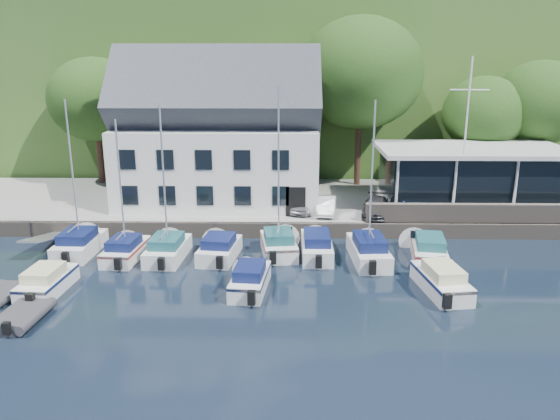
# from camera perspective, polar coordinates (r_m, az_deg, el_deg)

# --- Properties ---
(ground) EXTENTS (180.00, 180.00, 0.00)m
(ground) POSITION_cam_1_polar(r_m,az_deg,el_deg) (25.11, 5.41, -11.00)
(ground) COLOR black
(ground) RESTS_ON ground
(quay) EXTENTS (60.00, 13.00, 1.00)m
(quay) POSITION_cam_1_polar(r_m,az_deg,el_deg) (41.32, 3.64, 0.63)
(quay) COLOR gray
(quay) RESTS_ON ground
(quay_face) EXTENTS (60.00, 0.30, 1.00)m
(quay_face) POSITION_cam_1_polar(r_m,az_deg,el_deg) (35.10, 4.11, -2.15)
(quay_face) COLOR #5D544A
(quay_face) RESTS_ON ground
(hillside) EXTENTS (160.00, 75.00, 16.00)m
(hillside) POSITION_cam_1_polar(r_m,az_deg,el_deg) (84.43, 2.36, 13.55)
(hillside) COLOR #28511E
(hillside) RESTS_ON ground
(field_patch) EXTENTS (50.00, 30.00, 0.30)m
(field_patch) POSITION_cam_1_polar(r_m,az_deg,el_deg) (93.00, 7.51, 18.66)
(field_patch) COLOR #626934
(field_patch) RESTS_ON hillside
(harbor_building) EXTENTS (14.40, 8.20, 8.70)m
(harbor_building) POSITION_cam_1_polar(r_m,az_deg,el_deg) (39.62, -6.42, 7.08)
(harbor_building) COLOR silver
(harbor_building) RESTS_ON quay
(club_pavilion) EXTENTS (13.20, 7.20, 4.10)m
(club_pavilion) POSITION_cam_1_polar(r_m,az_deg,el_deg) (41.30, 19.26, 3.40)
(club_pavilion) COLOR black
(club_pavilion) RESTS_ON quay
(seawall) EXTENTS (18.00, 0.50, 1.20)m
(seawall) POSITION_cam_1_polar(r_m,az_deg,el_deg) (37.77, 22.60, -0.31)
(seawall) COLOR #5D544A
(seawall) RESTS_ON quay
(gangway) EXTENTS (1.20, 6.00, 1.40)m
(gangway) POSITION_cam_1_polar(r_m,az_deg,el_deg) (36.35, -22.73, -3.57)
(gangway) COLOR silver
(gangway) RESTS_ON ground
(car_silver) EXTENTS (2.22, 3.54, 1.12)m
(car_silver) POSITION_cam_1_polar(r_m,az_deg,el_deg) (37.24, 2.55, 0.64)
(car_silver) COLOR #A0A1A5
(car_silver) RESTS_ON quay
(car_white) EXTENTS (1.59, 3.54, 1.13)m
(car_white) POSITION_cam_1_polar(r_m,az_deg,el_deg) (36.96, 4.86, 0.48)
(car_white) COLOR silver
(car_white) RESTS_ON quay
(car_dgrey) EXTENTS (2.43, 4.19, 1.14)m
(car_dgrey) POSITION_cam_1_polar(r_m,az_deg,el_deg) (37.06, 9.95, 0.35)
(car_dgrey) COLOR #2B2B2F
(car_dgrey) RESTS_ON quay
(car_blue) EXTENTS (2.16, 3.85, 1.24)m
(car_blue) POSITION_cam_1_polar(r_m,az_deg,el_deg) (37.95, 13.39, 0.60)
(car_blue) COLOR #315497
(car_blue) RESTS_ON quay
(flagpole) EXTENTS (2.47, 0.20, 10.29)m
(flagpole) POSITION_cam_1_polar(r_m,az_deg,el_deg) (37.56, 18.78, 7.09)
(flagpole) COLOR silver
(flagpole) RESTS_ON quay
(tree_0) EXTENTS (7.52, 7.52, 10.28)m
(tree_0) POSITION_cam_1_polar(r_m,az_deg,el_deg) (47.70, -18.58, 8.79)
(tree_0) COLOR #193510
(tree_0) RESTS_ON quay
(tree_1) EXTENTS (6.98, 6.98, 9.54)m
(tree_1) POSITION_cam_1_polar(r_m,az_deg,el_deg) (45.09, -12.03, 8.43)
(tree_1) COLOR #193510
(tree_1) RESTS_ON quay
(tree_2) EXTENTS (7.98, 7.98, 10.91)m
(tree_2) POSITION_cam_1_polar(r_m,az_deg,el_deg) (44.52, -0.06, 9.56)
(tree_2) COLOR #193510
(tree_2) RESTS_ON quay
(tree_3) EXTENTS (9.82, 9.82, 13.41)m
(tree_3) POSITION_cam_1_polar(r_m,az_deg,el_deg) (44.92, 8.34, 11.06)
(tree_3) COLOR #193510
(tree_3) RESTS_ON quay
(tree_4) EXTENTS (6.47, 6.47, 8.85)m
(tree_4) POSITION_cam_1_polar(r_m,az_deg,el_deg) (46.69, 20.36, 7.60)
(tree_4) COLOR #193510
(tree_4) RESTS_ON quay
(tree_5) EXTENTS (7.34, 7.34, 10.04)m
(tree_5) POSITION_cam_1_polar(r_m,az_deg,el_deg) (48.41, 25.27, 8.06)
(tree_5) COLOR #193510
(tree_5) RESTS_ON quay
(boat_r1_0) EXTENTS (2.34, 6.13, 8.87)m
(boat_r1_0) POSITION_cam_1_polar(r_m,az_deg,el_deg) (33.43, -20.80, 2.93)
(boat_r1_0) COLOR silver
(boat_r1_0) RESTS_ON ground
(boat_r1_1) EXTENTS (2.38, 5.64, 8.21)m
(boat_r1_1) POSITION_cam_1_polar(r_m,az_deg,el_deg) (31.68, -16.30, 2.05)
(boat_r1_1) COLOR silver
(boat_r1_1) RESTS_ON ground
(boat_r1_2) EXTENTS (2.43, 6.00, 8.66)m
(boat_r1_2) POSITION_cam_1_polar(r_m,az_deg,el_deg) (31.13, -12.02, 2.52)
(boat_r1_2) COLOR silver
(boat_r1_2) RESTS_ON ground
(boat_r1_3) EXTENTS (2.75, 5.64, 1.41)m
(boat_r1_3) POSITION_cam_1_polar(r_m,az_deg,el_deg) (31.71, -6.34, -3.81)
(boat_r1_3) COLOR silver
(boat_r1_3) RESTS_ON ground
(boat_r1_4) EXTENTS (2.76, 5.75, 9.10)m
(boat_r1_4) POSITION_cam_1_polar(r_m,az_deg,el_deg) (31.08, -0.15, 3.28)
(boat_r1_4) COLOR silver
(boat_r1_4) RESTS_ON ground
(boat_r1_5) EXTENTS (1.91, 6.52, 1.47)m
(boat_r1_5) POSITION_cam_1_polar(r_m,az_deg,el_deg) (32.03, 3.85, -3.48)
(boat_r1_5) COLOR silver
(boat_r1_5) RESTS_ON ground
(boat_r1_6) EXTENTS (2.39, 6.83, 9.47)m
(boat_r1_6) POSITION_cam_1_polar(r_m,az_deg,el_deg) (30.42, 9.57, 3.13)
(boat_r1_6) COLOR silver
(boat_r1_6) RESTS_ON ground
(boat_r1_7) EXTENTS (2.91, 6.66, 1.41)m
(boat_r1_7) POSITION_cam_1_polar(r_m,az_deg,el_deg) (32.63, 15.26, -3.72)
(boat_r1_7) COLOR silver
(boat_r1_7) RESTS_ON ground
(boat_r2_0) EXTENTS (2.13, 5.49, 1.36)m
(boat_r2_0) POSITION_cam_1_polar(r_m,az_deg,el_deg) (29.47, -23.19, -6.65)
(boat_r2_0) COLOR silver
(boat_r2_0) RESTS_ON ground
(boat_r2_2) EXTENTS (2.30, 5.65, 1.40)m
(boat_r2_2) POSITION_cam_1_polar(r_m,az_deg,el_deg) (27.40, -3.15, -6.96)
(boat_r2_2) COLOR silver
(boat_r2_2) RESTS_ON ground
(boat_r2_4) EXTENTS (2.68, 6.22, 1.47)m
(boat_r2_4) POSITION_cam_1_polar(r_m,az_deg,el_deg) (28.29, 16.51, -6.80)
(boat_r2_4) COLOR silver
(boat_r2_4) RESTS_ON ground
(dinghy_0) EXTENTS (1.83, 2.84, 0.64)m
(dinghy_0) POSITION_cam_1_polar(r_m,az_deg,el_deg) (29.76, -27.24, -7.69)
(dinghy_0) COLOR #343338
(dinghy_0) RESTS_ON ground
(dinghy_1) EXTENTS (2.06, 3.23, 0.73)m
(dinghy_1) POSITION_cam_1_polar(r_m,az_deg,el_deg) (26.87, -25.42, -9.83)
(dinghy_1) COLOR #343338
(dinghy_1) RESTS_ON ground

